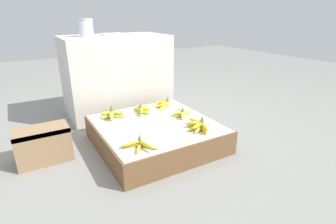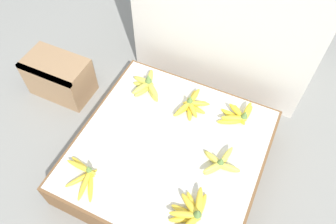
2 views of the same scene
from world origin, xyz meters
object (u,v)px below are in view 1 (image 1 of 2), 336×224
at_px(foam_tray_white, 112,34).
at_px(glass_jar, 86,27).
at_px(banana_bunch_front_midright, 199,126).
at_px(banana_bunch_back_midleft, 142,110).
at_px(banana_bunch_middle_midright, 182,113).
at_px(wooden_crate, 43,145).
at_px(banana_bunch_back_left, 112,114).
at_px(banana_bunch_front_left, 140,145).
at_px(banana_bunch_back_midright, 164,104).

bearing_deg(foam_tray_white, glass_jar, -169.94).
bearing_deg(banana_bunch_front_midright, banana_bunch_back_midleft, 112.56).
distance_m(banana_bunch_back_midleft, glass_jar, 0.94).
bearing_deg(foam_tray_white, banana_bunch_middle_midright, -74.04).
height_order(wooden_crate, banana_bunch_back_left, banana_bunch_back_left).
xyz_separation_m(banana_bunch_front_left, banana_bunch_back_left, (0.02, 0.59, 0.01)).
xyz_separation_m(banana_bunch_front_left, banana_bunch_back_midleft, (0.29, 0.58, 0.00)).
distance_m(banana_bunch_front_left, foam_tray_white, 1.39).
relative_size(banana_bunch_back_midright, foam_tray_white, 0.93).
xyz_separation_m(wooden_crate, banana_bunch_back_left, (0.55, 0.09, 0.10)).
bearing_deg(banana_bunch_back_left, glass_jar, 89.36).
distance_m(banana_bunch_front_midright, glass_jar, 1.40).
relative_size(banana_bunch_front_left, banana_bunch_middle_midright, 1.09).
bearing_deg(banana_bunch_back_left, banana_bunch_back_midleft, -3.39).
xyz_separation_m(banana_bunch_back_midright, foam_tray_white, (-0.25, 0.61, 0.59)).
bearing_deg(banana_bunch_back_left, banana_bunch_back_midright, 2.73).
xyz_separation_m(banana_bunch_front_left, banana_bunch_front_midright, (0.51, 0.04, 0.01)).
height_order(glass_jar, foam_tray_white, glass_jar).
relative_size(banana_bunch_front_left, banana_bunch_back_left, 1.04).
bearing_deg(banana_bunch_middle_midright, banana_bunch_back_left, 152.49).
bearing_deg(banana_bunch_back_midright, banana_bunch_back_left, -177.27).
relative_size(banana_bunch_front_left, glass_jar, 1.33).
bearing_deg(wooden_crate, banana_bunch_front_midright, -23.81).
distance_m(banana_bunch_back_midleft, banana_bunch_back_midright, 0.25).
relative_size(banana_bunch_front_left, banana_bunch_back_midleft, 0.96).
xyz_separation_m(banana_bunch_back_midleft, glass_jar, (-0.26, 0.60, 0.67)).
bearing_deg(foam_tray_white, banana_bunch_front_midright, -79.18).
distance_m(wooden_crate, glass_jar, 1.16).
relative_size(wooden_crate, banana_bunch_front_midright, 1.41).
distance_m(wooden_crate, banana_bunch_back_left, 0.57).
height_order(banana_bunch_front_left, banana_bunch_middle_midright, banana_bunch_middle_midright).
xyz_separation_m(wooden_crate, banana_bunch_back_midleft, (0.82, 0.08, 0.09)).
bearing_deg(banana_bunch_middle_midright, banana_bunch_front_left, -149.26).
bearing_deg(banana_bunch_back_midleft, wooden_crate, -174.74).
bearing_deg(wooden_crate, glass_jar, 50.54).
distance_m(banana_bunch_front_midright, banana_bunch_middle_midright, 0.28).
distance_m(banana_bunch_back_midright, glass_jar, 1.01).
height_order(wooden_crate, foam_tray_white, foam_tray_white).
xyz_separation_m(banana_bunch_back_left, banana_bunch_back_midleft, (0.27, -0.02, -0.01)).
distance_m(banana_bunch_middle_midright, banana_bunch_back_left, 0.59).
xyz_separation_m(wooden_crate, banana_bunch_front_left, (0.53, -0.50, 0.09)).
height_order(banana_bunch_middle_midright, banana_bunch_back_midleft, banana_bunch_back_midleft).
distance_m(banana_bunch_front_left, banana_bunch_back_left, 0.59).
relative_size(banana_bunch_back_left, banana_bunch_back_midleft, 0.93).
height_order(wooden_crate, banana_bunch_back_midleft, banana_bunch_back_midleft).
relative_size(banana_bunch_front_midright, glass_jar, 1.61).
bearing_deg(glass_jar, banana_bunch_back_midleft, -66.56).
height_order(banana_bunch_back_midright, glass_jar, glass_jar).
distance_m(banana_bunch_back_midright, foam_tray_white, 0.89).
relative_size(banana_bunch_front_midright, banana_bunch_middle_midright, 1.31).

